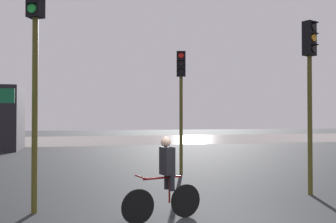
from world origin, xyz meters
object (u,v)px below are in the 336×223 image
(traffic_light_near_right, at_px, (310,74))
(cyclist, at_px, (166,178))
(traffic_light_center, at_px, (181,89))
(traffic_light_near_left, at_px, (35,49))

(traffic_light_near_right, xyz_separation_m, cyclist, (-4.24, -1.47, -2.32))
(traffic_light_near_right, bearing_deg, traffic_light_center, -86.05)
(traffic_light_near_left, xyz_separation_m, traffic_light_near_right, (6.77, 0.27, -0.30))
(traffic_light_center, bearing_deg, cyclist, 86.19)
(traffic_light_near_right, relative_size, cyclist, 2.73)
(traffic_light_near_left, distance_m, cyclist, 3.84)
(traffic_light_center, height_order, traffic_light_near_left, traffic_light_near_left)
(traffic_light_center, height_order, cyclist, traffic_light_center)
(traffic_light_near_left, height_order, traffic_light_near_right, traffic_light_near_left)
(cyclist, bearing_deg, traffic_light_center, -34.39)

